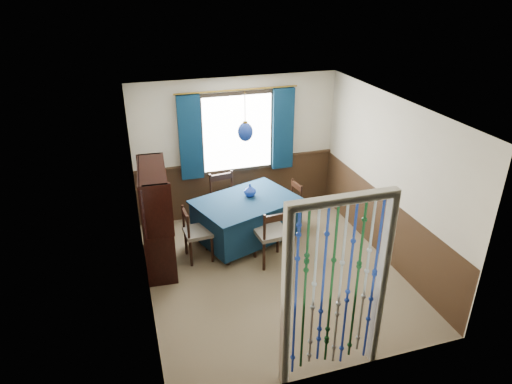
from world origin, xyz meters
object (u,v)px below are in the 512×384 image
object	(u,v)px
chair_near	(272,234)
chair_far	(225,200)
sideboard	(158,231)
bowl_shelf	(160,206)
chair_right	(289,203)
pendant_lamp	(245,132)
vase_sideboard	(158,206)
chair_left	(196,232)
dining_table	(246,217)
vase_table	(250,191)

from	to	relation	value
chair_near	chair_far	distance (m)	1.38
chair_near	sideboard	size ratio (longest dim) A/B	0.60
sideboard	bowl_shelf	size ratio (longest dim) A/B	7.51
chair_near	chair_right	size ratio (longest dim) A/B	1.18
chair_far	pendant_lamp	world-z (taller)	pendant_lamp
chair_right	vase_sideboard	bearing A→B (deg)	90.62
chair_left	vase_sideboard	world-z (taller)	vase_sideboard
chair_near	chair_left	xyz separation A→B (m)	(-1.08, 0.44, -0.04)
dining_table	chair_right	size ratio (longest dim) A/B	2.29
chair_left	sideboard	size ratio (longest dim) A/B	0.55
dining_table	chair_near	xyz separation A→B (m)	(0.20, -0.71, 0.06)
chair_right	chair_near	bearing A→B (deg)	139.44
chair_near	chair_left	size ratio (longest dim) A/B	1.09
sideboard	vase_sideboard	world-z (taller)	sideboard
chair_near	pendant_lamp	xyz separation A→B (m)	(-0.20, 0.71, 1.40)
chair_near	chair_far	size ratio (longest dim) A/B	0.99
dining_table	chair_left	distance (m)	0.91
chair_left	bowl_shelf	world-z (taller)	bowl_shelf
pendant_lamp	chair_near	bearing A→B (deg)	-73.99
chair_near	sideboard	world-z (taller)	sideboard
pendant_lamp	bowl_shelf	xyz separation A→B (m)	(-1.38, -0.48, -0.80)
chair_left	vase_sideboard	xyz separation A→B (m)	(-0.50, 0.25, 0.41)
vase_sideboard	sideboard	bearing A→B (deg)	-106.70
chair_left	vase_table	size ratio (longest dim) A/B	4.56
chair_near	chair_left	world-z (taller)	chair_near
pendant_lamp	vase_table	distance (m)	1.06
chair_right	pendant_lamp	bearing A→B (deg)	100.86
dining_table	chair_far	size ratio (longest dim) A/B	1.94
chair_near	bowl_shelf	distance (m)	1.71
vase_sideboard	chair_near	bearing A→B (deg)	-23.62
chair_left	vase_sideboard	size ratio (longest dim) A/B	4.87
vase_sideboard	dining_table	bearing A→B (deg)	0.89
chair_near	pendant_lamp	bearing A→B (deg)	101.53
pendant_lamp	vase_table	xyz separation A→B (m)	(0.10, 0.13, -1.05)
dining_table	bowl_shelf	world-z (taller)	bowl_shelf
pendant_lamp	chair_far	bearing A→B (deg)	108.78
chair_left	sideboard	distance (m)	0.57
chair_left	bowl_shelf	distance (m)	0.84
chair_right	pendant_lamp	xyz separation A→B (m)	(-0.86, -0.28, 1.47)
dining_table	vase_table	size ratio (longest dim) A/B	9.66
chair_left	chair_right	distance (m)	1.82
chair_far	sideboard	bearing A→B (deg)	26.22
bowl_shelf	chair_right	bearing A→B (deg)	18.69
chair_far	bowl_shelf	world-z (taller)	bowl_shelf
chair_left	pendant_lamp	distance (m)	1.70
vase_sideboard	bowl_shelf	bearing A→B (deg)	-90.00
chair_far	vase_table	world-z (taller)	chair_far
pendant_lamp	vase_table	size ratio (longest dim) A/B	3.92
chair_left	vase_table	xyz separation A→B (m)	(0.97, 0.40, 0.39)
pendant_lamp	chair_right	bearing A→B (deg)	17.84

